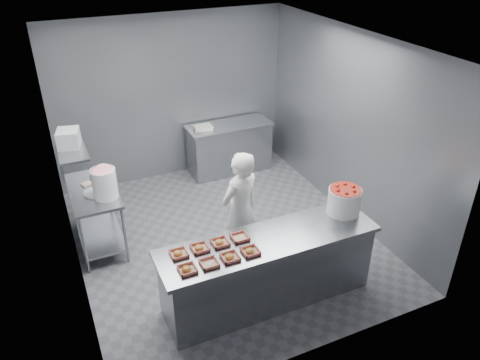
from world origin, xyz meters
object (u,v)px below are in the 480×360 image
object	(u,v)px
tray_3	(250,251)
tray_6	(220,242)
prep_table	(96,209)
tray_2	(230,257)
tray_5	(200,248)
tray_4	(179,254)
back_counter	(229,148)
tray_1	(209,263)
service_counter	(268,269)
appliance	(68,138)
strawberry_tub	(344,200)
tray_7	(240,237)
worker	(240,211)
tray_0	(187,269)
glaze_bucket	(104,183)

from	to	relation	value
tray_3	tray_6	xyz separation A→B (m)	(-0.24, 0.28, 0.00)
prep_table	tray_2	bearing A→B (deg)	-62.18
tray_5	tray_4	bearing A→B (deg)	180.00
back_counter	tray_1	world-z (taller)	tray_1
service_counter	appliance	world-z (taller)	appliance
strawberry_tub	tray_7	bearing A→B (deg)	178.87
tray_4	tray_5	xyz separation A→B (m)	(0.24, 0.00, 0.00)
back_counter	tray_2	size ratio (longest dim) A/B	8.01
strawberry_tub	appliance	world-z (taller)	appliance
tray_4	tray_6	distance (m)	0.48
service_counter	strawberry_tub	xyz separation A→B (m)	(1.08, 0.11, 0.62)
worker	tray_0	bearing A→B (deg)	21.17
appliance	tray_0	bearing A→B (deg)	-56.26
tray_2	tray_7	xyz separation A→B (m)	(0.24, 0.28, -0.00)
tray_4	tray_5	bearing A→B (deg)	0.00
worker	strawberry_tub	size ratio (longest dim) A/B	4.11
tray_1	tray_4	size ratio (longest dim) A/B	1.00
back_counter	tray_3	bearing A→B (deg)	-109.59
strawberry_tub	glaze_bucket	bearing A→B (deg)	148.72
strawberry_tub	tray_5	bearing A→B (deg)	179.16
tray_5	prep_table	bearing A→B (deg)	115.50
tray_1	tray_6	bearing A→B (deg)	49.88
tray_7	glaze_bucket	world-z (taller)	glaze_bucket
tray_3	tray_4	bearing A→B (deg)	158.66
tray_1	prep_table	bearing A→B (deg)	112.50
tray_2	strawberry_tub	size ratio (longest dim) A/B	0.47
glaze_bucket	tray_0	bearing A→B (deg)	-75.19
prep_table	tray_4	bearing A→B (deg)	-71.00
service_counter	tray_4	distance (m)	1.14
service_counter	prep_table	distance (m)	2.56
strawberry_tub	service_counter	bearing A→B (deg)	-174.01
service_counter	tray_7	size ratio (longest dim) A/B	13.88
tray_0	tray_2	size ratio (longest dim) A/B	1.00
tray_6	prep_table	bearing A→B (deg)	121.37
service_counter	worker	bearing A→B (deg)	91.84
tray_0	tray_4	xyz separation A→B (m)	(0.00, 0.28, 0.00)
worker	tray_3	bearing A→B (deg)	51.88
tray_4	tray_3	bearing A→B (deg)	-21.34
prep_table	tray_1	bearing A→B (deg)	-67.50
strawberry_tub	prep_table	bearing A→B (deg)	146.07
tray_6	appliance	world-z (taller)	appliance
tray_0	tray_3	xyz separation A→B (m)	(0.72, 0.00, 0.00)
tray_4	tray_5	distance (m)	0.24
tray_1	worker	xyz separation A→B (m)	(0.76, 0.90, -0.10)
strawberry_tub	tray_6	bearing A→B (deg)	179.04
prep_table	glaze_bucket	bearing A→B (deg)	-62.00
glaze_bucket	appliance	distance (m)	0.70
tray_3	glaze_bucket	bearing A→B (deg)	123.36
worker	tray_2	bearing A→B (deg)	39.13
tray_3	strawberry_tub	bearing A→B (deg)	10.37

